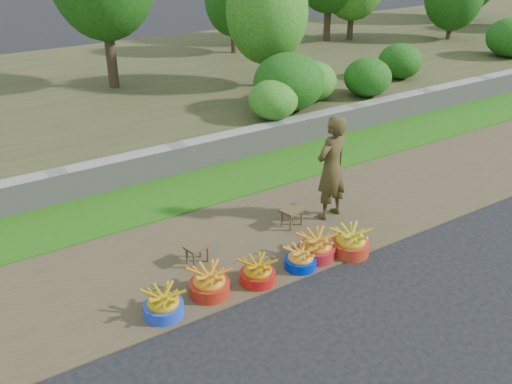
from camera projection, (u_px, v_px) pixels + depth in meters
ground_plane at (310, 276)px, 7.78m from camera, size 120.00×120.00×0.00m
dirt_shoulder at (260, 236)px, 8.72m from camera, size 80.00×2.50×0.02m
grass_verge at (199, 187)px, 10.22m from camera, size 80.00×1.50×0.04m
retaining_wall at (178, 159)px, 10.75m from camera, size 80.00×0.35×0.55m
earth_bank at (93, 96)px, 14.45m from camera, size 80.00×10.00×0.50m
basin_a at (163, 305)px, 6.95m from camera, size 0.49×0.49×0.37m
basin_b at (209, 283)px, 7.33m from camera, size 0.53×0.53×0.40m
basin_c at (258, 273)px, 7.57m from camera, size 0.48×0.48×0.36m
basin_d at (301, 259)px, 7.89m from camera, size 0.45×0.45×0.33m
basin_e at (317, 247)px, 8.10m from camera, size 0.54×0.54×0.40m
basin_f at (351, 242)px, 8.22m from camera, size 0.55×0.55×0.41m
stool_left at (197, 249)px, 7.94m from camera, size 0.36×0.30×0.28m
stool_right at (292, 212)px, 8.87m from camera, size 0.39×0.33×0.30m
vendor_woman at (331, 168)px, 8.90m from camera, size 0.69×0.52×1.70m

